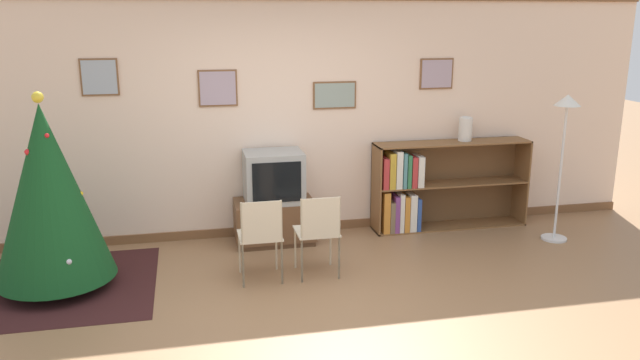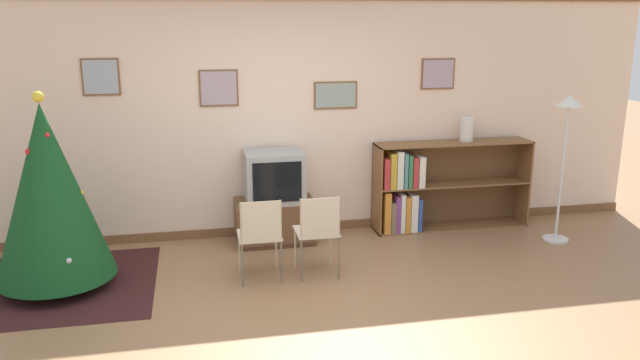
{
  "view_description": "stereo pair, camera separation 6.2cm",
  "coord_description": "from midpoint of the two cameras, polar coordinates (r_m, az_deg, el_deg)",
  "views": [
    {
      "loc": [
        -0.98,
        -4.63,
        2.43
      ],
      "look_at": [
        0.27,
        1.18,
        0.87
      ],
      "focal_mm": 35.0,
      "sensor_mm": 36.0,
      "label": 1
    },
    {
      "loc": [
        -0.92,
        -4.65,
        2.43
      ],
      "look_at": [
        0.27,
        1.18,
        0.87
      ],
      "focal_mm": 35.0,
      "sensor_mm": 36.0,
      "label": 2
    }
  ],
  "objects": [
    {
      "name": "folding_chair_left",
      "position": [
        5.83,
        -5.18,
        -4.96
      ],
      "size": [
        0.4,
        0.4,
        0.82
      ],
      "color": "beige",
      "rests_on": "ground_plane"
    },
    {
      "name": "wall_back",
      "position": [
        6.98,
        -3.62,
        5.83
      ],
      "size": [
        8.75,
        0.11,
        2.7
      ],
      "color": "beige",
      "rests_on": "ground_plane"
    },
    {
      "name": "christmas_tree",
      "position": [
        6.06,
        -23.26,
        -1.08
      ],
      "size": [
        1.05,
        1.05,
        1.8
      ],
      "color": "maroon",
      "rests_on": "area_rug"
    },
    {
      "name": "area_rug",
      "position": [
        6.35,
        -22.43,
        -8.92
      ],
      "size": [
        1.74,
        1.7,
        0.01
      ],
      "color": "#381919",
      "rests_on": "ground_plane"
    },
    {
      "name": "tv_console",
      "position": [
        6.92,
        -3.87,
        -3.78
      ],
      "size": [
        0.87,
        0.51,
        0.47
      ],
      "color": "#4C311E",
      "rests_on": "ground_plane"
    },
    {
      "name": "bookshelf",
      "position": [
        7.35,
        9.63,
        -0.82
      ],
      "size": [
        1.85,
        0.36,
        1.03
      ],
      "color": "brown",
      "rests_on": "ground_plane"
    },
    {
      "name": "folding_chair_right",
      "position": [
        5.91,
        0.12,
        -4.62
      ],
      "size": [
        0.4,
        0.4,
        0.82
      ],
      "color": "beige",
      "rests_on": "ground_plane"
    },
    {
      "name": "television",
      "position": [
        6.77,
        -3.95,
        0.31
      ],
      "size": [
        0.63,
        0.5,
        0.55
      ],
      "color": "#9E9E99",
      "rests_on": "tv_console"
    },
    {
      "name": "vase",
      "position": [
        7.44,
        13.51,
        4.58
      ],
      "size": [
        0.16,
        0.16,
        0.28
      ],
      "color": "silver",
      "rests_on": "bookshelf"
    },
    {
      "name": "ground_plane",
      "position": [
        5.32,
        0.02,
        -12.43
      ],
      "size": [
        24.0,
        24.0,
        0.0
      ],
      "primitive_type": "plane",
      "color": "#936B47"
    },
    {
      "name": "standing_lamp",
      "position": [
        7.21,
        21.83,
        4.26
      ],
      "size": [
        0.28,
        0.28,
        1.63
      ],
      "color": "silver",
      "rests_on": "ground_plane"
    }
  ]
}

